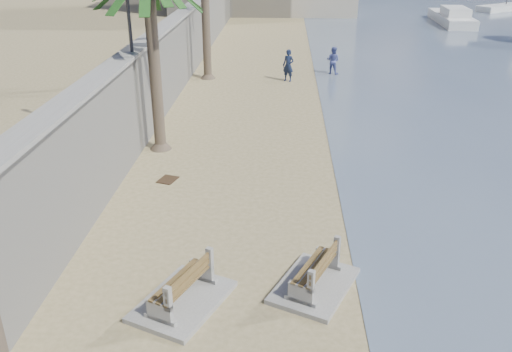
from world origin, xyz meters
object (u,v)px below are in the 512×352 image
object	(u,v)px
bench_near	(315,273)
sailboat_west	(506,7)
person_b	(333,59)
yacht_far	(451,19)
person_a	(288,63)
bench_far	(182,288)

from	to	relation	value
bench_near	sailboat_west	distance (m)	54.06
person_b	bench_near	bearing A→B (deg)	110.42
sailboat_west	bench_near	bearing A→B (deg)	-114.10
yacht_far	sailboat_west	distance (m)	12.30
person_b	sailboat_west	distance (m)	35.05
person_b	sailboat_west	xyz separation A→B (m)	(20.09, 28.72, -0.52)
person_a	yacht_far	distance (m)	25.78
bench_near	person_b	size ratio (longest dim) A/B	1.51
bench_near	bench_far	distance (m)	2.99
person_a	sailboat_west	bearing A→B (deg)	79.07
bench_far	sailboat_west	world-z (taller)	sailboat_west
bench_far	person_a	bearing A→B (deg)	83.18
person_a	person_b	xyz separation A→B (m)	(2.55, 1.81, -0.13)
person_b	yacht_far	distance (m)	22.87
bench_near	person_b	bearing A→B (deg)	84.50
sailboat_west	person_a	bearing A→B (deg)	-126.55
bench_near	person_a	world-z (taller)	person_a
person_a	yacht_far	bearing A→B (deg)	81.24
yacht_far	sailboat_west	xyz separation A→B (m)	(8.08, 9.26, -0.02)
bench_near	person_b	world-z (taller)	person_b
yacht_far	person_b	bearing A→B (deg)	150.29
person_a	bench_near	bearing A→B (deg)	-62.67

